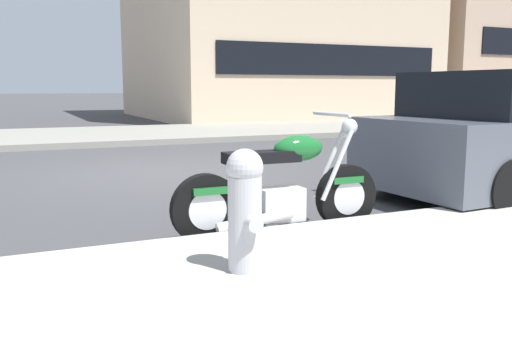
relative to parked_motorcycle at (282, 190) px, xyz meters
name	(u,v)px	position (x,y,z in m)	size (l,w,h in m)	color
ground_plane	(170,172)	(0.07, 4.05, -0.42)	(260.00, 260.00, 0.00)	#3D3D3F
sidewalk_far_curb	(450,123)	(12.07, 10.66, -0.35)	(120.00, 5.00, 0.14)	gray
parking_stall_stripe	(263,221)	(0.07, 0.54, -0.42)	(0.12, 2.20, 0.01)	silver
parked_motorcycle	(282,190)	(0.00, 0.00, 0.00)	(2.00, 0.62, 1.10)	black
fire_hydrant	(245,207)	(-0.85, -1.13, 0.14)	(0.24, 0.36, 0.80)	#B7B7BC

